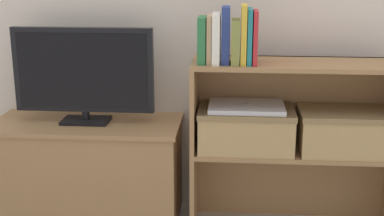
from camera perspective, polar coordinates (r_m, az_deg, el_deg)
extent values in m
cube|color=olive|center=(2.66, -10.93, -6.75)|extent=(0.87, 0.38, 0.47)
cube|color=olive|center=(2.58, -11.21, -1.69)|extent=(0.89, 0.40, 0.02)
cube|color=black|center=(2.58, -11.23, -1.32)|extent=(0.22, 0.14, 0.02)
cylinder|color=black|center=(2.57, -11.26, -0.73)|extent=(0.04, 0.04, 0.04)
cube|color=black|center=(2.52, -11.52, 3.99)|extent=(0.65, 0.04, 0.39)
cube|color=black|center=(2.50, -11.64, 3.90)|extent=(0.60, 0.00, 0.35)
cube|color=olive|center=(2.56, 0.24, -8.26)|extent=(0.02, 0.31, 0.40)
cube|color=olive|center=(2.70, 10.35, -7.22)|extent=(0.90, 0.02, 0.40)
cube|color=olive|center=(2.50, 10.87, -4.45)|extent=(0.90, 0.31, 0.02)
cube|color=olive|center=(2.43, 0.25, 0.43)|extent=(0.02, 0.31, 0.40)
cube|color=olive|center=(2.57, 10.78, 1.04)|extent=(0.90, 0.02, 0.40)
cube|color=olive|center=(2.39, 11.36, 4.59)|extent=(0.90, 0.31, 0.02)
cube|color=#286638|center=(2.32, 1.10, 7.27)|extent=(0.03, 0.14, 0.20)
cube|color=tan|center=(2.31, 1.89, 7.35)|extent=(0.02, 0.13, 0.21)
cube|color=silver|center=(2.31, 2.61, 7.42)|extent=(0.03, 0.16, 0.21)
cube|color=navy|center=(2.31, 3.62, 7.76)|extent=(0.03, 0.12, 0.24)
cube|color=olive|center=(2.31, 4.67, 7.07)|extent=(0.04, 0.16, 0.19)
cube|color=gold|center=(2.31, 5.54, 7.82)|extent=(0.02, 0.15, 0.25)
cube|color=#1E7075|center=(2.31, 6.16, 7.61)|extent=(0.02, 0.15, 0.23)
cube|color=#B22328|center=(2.31, 6.75, 7.51)|extent=(0.02, 0.15, 0.23)
cube|color=tan|center=(2.44, 5.76, -2.19)|extent=(0.42, 0.27, 0.19)
cube|color=olive|center=(2.41, 5.81, -0.34)|extent=(0.43, 0.27, 0.02)
cube|color=tan|center=(2.49, 16.20, -2.37)|extent=(0.42, 0.27, 0.19)
cube|color=olive|center=(2.46, 16.34, -0.55)|extent=(0.43, 0.27, 0.02)
cube|color=#BCBCC1|center=(2.41, 5.82, 0.17)|extent=(0.34, 0.24, 0.02)
cylinder|color=#99999E|center=(2.40, 5.83, 0.43)|extent=(0.02, 0.02, 0.00)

